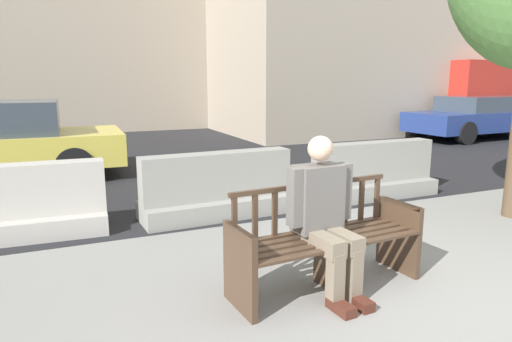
# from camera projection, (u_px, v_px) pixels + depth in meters

# --- Properties ---
(ground_plane) EXTENTS (200.00, 200.00, 0.00)m
(ground_plane) POSITION_uv_depth(u_px,v_px,m) (452.00, 312.00, 3.51)
(ground_plane) COLOR gray
(street_asphalt) EXTENTS (120.00, 12.00, 0.01)m
(street_asphalt) POSITION_uv_depth(u_px,v_px,m) (177.00, 152.00, 11.33)
(street_asphalt) COLOR black
(street_asphalt) RESTS_ON ground
(street_bench) EXTENTS (1.72, 0.64, 0.88)m
(street_bench) POSITION_uv_depth(u_px,v_px,m) (325.00, 243.00, 3.88)
(street_bench) COLOR #473323
(street_bench) RESTS_ON ground
(seated_person) EXTENTS (0.59, 0.74, 1.31)m
(seated_person) POSITION_uv_depth(u_px,v_px,m) (324.00, 212.00, 3.75)
(seated_person) COLOR #66605B
(seated_person) RESTS_ON ground
(jersey_barrier_centre) EXTENTS (2.03, 0.76, 0.84)m
(jersey_barrier_centre) POSITION_uv_depth(u_px,v_px,m) (218.00, 190.00, 5.95)
(jersey_barrier_centre) COLOR gray
(jersey_barrier_centre) RESTS_ON ground
(jersey_barrier_left) EXTENTS (2.03, 0.77, 0.84)m
(jersey_barrier_left) POSITION_uv_depth(u_px,v_px,m) (12.00, 209.00, 5.11)
(jersey_barrier_left) COLOR #ADA89E
(jersey_barrier_left) RESTS_ON ground
(jersey_barrier_right) EXTENTS (2.00, 0.68, 0.84)m
(jersey_barrier_right) POSITION_uv_depth(u_px,v_px,m) (373.00, 175.00, 6.94)
(jersey_barrier_right) COLOR gray
(jersey_barrier_right) RESTS_ON ground
(car_sedan_mid) EXTENTS (4.41, 2.02, 1.27)m
(car_sedan_mid) POSITION_uv_depth(u_px,v_px,m) (476.00, 117.00, 13.74)
(car_sedan_mid) COLOR navy
(car_sedan_mid) RESTS_ON ground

